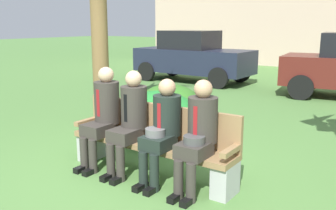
% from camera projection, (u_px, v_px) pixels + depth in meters
% --- Properties ---
extents(ground_plane, '(80.00, 80.00, 0.00)m').
position_uv_depth(ground_plane, '(134.00, 176.00, 4.79)').
color(ground_plane, '#53823E').
extents(park_bench, '(2.31, 0.44, 0.90)m').
position_uv_depth(park_bench, '(153.00, 141.00, 4.80)').
color(park_bench, '#99754C').
rests_on(park_bench, ground).
extents(seated_man_leftmost, '(0.34, 0.72, 1.35)m').
position_uv_depth(seated_man_leftmost, '(103.00, 112.00, 5.04)').
color(seated_man_leftmost, '#38332D').
rests_on(seated_man_leftmost, ground).
extents(seated_man_centerleft, '(0.34, 0.72, 1.33)m').
position_uv_depth(seated_man_centerleft, '(130.00, 117.00, 4.78)').
color(seated_man_centerleft, '#38332D').
rests_on(seated_man_centerleft, ground).
extents(seated_man_centerright, '(0.34, 0.72, 1.27)m').
position_uv_depth(seated_man_centerright, '(162.00, 126.00, 4.49)').
color(seated_man_centerright, '#1E2823').
rests_on(seated_man_centerright, ground).
extents(seated_man_rightmost, '(0.34, 0.72, 1.30)m').
position_uv_depth(seated_man_rightmost, '(198.00, 131.00, 4.22)').
color(seated_man_rightmost, '#38332D').
rests_on(seated_man_rightmost, ground).
extents(shrub_near_bench, '(1.36, 1.24, 0.85)m').
position_uv_depth(shrub_near_bench, '(158.00, 117.00, 6.08)').
color(shrub_near_bench, '#237D2F').
rests_on(shrub_near_bench, ground).
extents(shrub_mid_lawn, '(1.01, 0.93, 0.63)m').
position_uv_depth(shrub_mid_lawn, '(142.00, 110.00, 7.02)').
color(shrub_mid_lawn, '#365A2B').
rests_on(shrub_mid_lawn, ground).
extents(shrub_far_lawn, '(1.23, 1.13, 0.77)m').
position_uv_depth(shrub_far_lawn, '(170.00, 104.00, 7.26)').
color(shrub_far_lawn, '#357225').
rests_on(shrub_far_lawn, ground).
extents(parked_car_near, '(3.93, 1.77, 1.68)m').
position_uv_depth(parked_car_near, '(192.00, 56.00, 12.43)').
color(parked_car_near, '#1E2338').
rests_on(parked_car_near, ground).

